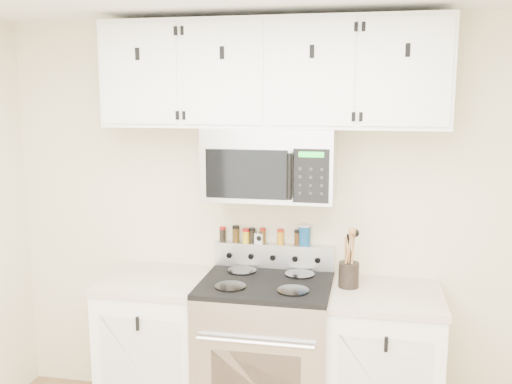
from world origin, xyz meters
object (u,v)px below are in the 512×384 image
microwave (271,164)px  salt_canister (304,235)px  utensil_crock (349,273)px  range (266,354)px

microwave → salt_canister: (0.19, 0.16, -0.46)m
microwave → salt_canister: 0.52m
utensil_crock → salt_canister: size_ratio=2.63×
utensil_crock → range: bearing=-171.4°
range → microwave: 1.15m
range → salt_canister: salt_canister is taller
range → microwave: size_ratio=1.45×
range → microwave: bearing=89.8°
microwave → utensil_crock: size_ratio=2.20×
microwave → range: bearing=-90.2°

